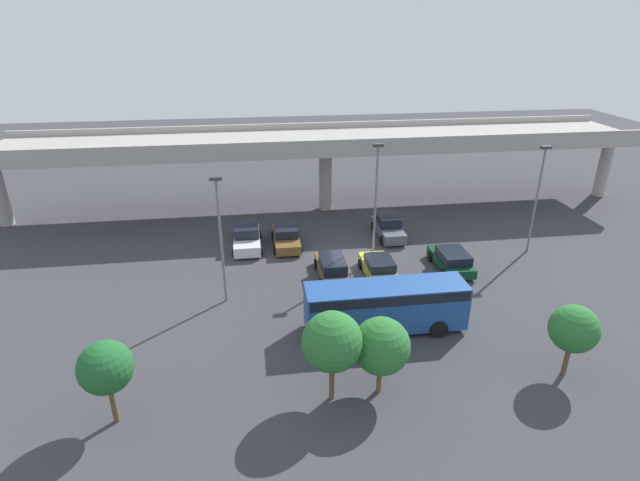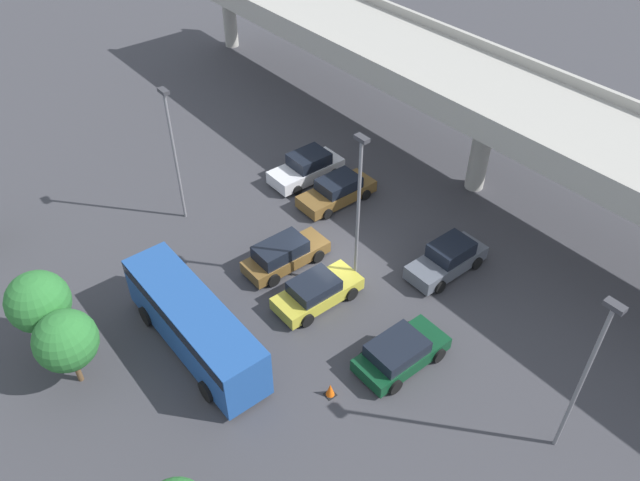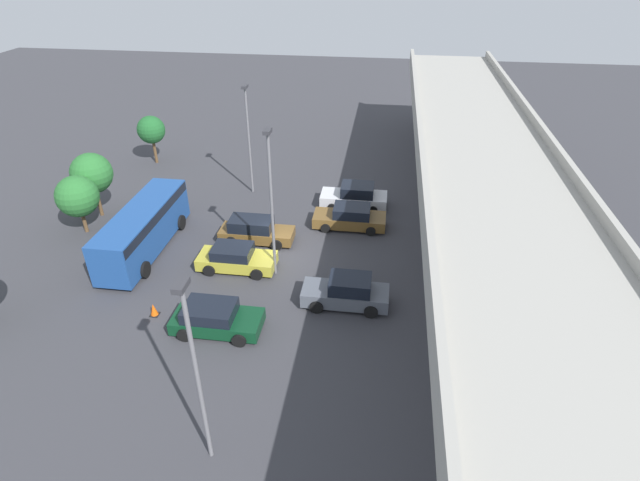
{
  "view_description": "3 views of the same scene",
  "coord_description": "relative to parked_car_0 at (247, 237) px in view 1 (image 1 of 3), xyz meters",
  "views": [
    {
      "loc": [
        -6.52,
        -31.2,
        16.12
      ],
      "look_at": [
        -1.98,
        0.87,
        1.59
      ],
      "focal_mm": 28.0,
      "sensor_mm": 36.0,
      "label": 1
    },
    {
      "loc": [
        18.5,
        -15.65,
        22.31
      ],
      "look_at": [
        -0.97,
        0.04,
        1.06
      ],
      "focal_mm": 35.0,
      "sensor_mm": 36.0,
      "label": 2
    },
    {
      "loc": [
        24.82,
        5.93,
        16.71
      ],
      "look_at": [
        0.03,
        2.5,
        1.35
      ],
      "focal_mm": 28.0,
      "sensor_mm": 36.0,
      "label": 3
    }
  ],
  "objects": [
    {
      "name": "ground_plane",
      "position": [
        7.17,
        -4.01,
        -0.78
      ],
      "size": [
        117.16,
        117.16,
        0.0
      ],
      "primitive_type": "plane",
      "color": "#38383D"
    },
    {
      "name": "highway_overpass",
      "position": [
        7.17,
        7.42,
        5.26
      ],
      "size": [
        55.81,
        7.47,
        7.19
      ],
      "color": "#9E9B93",
      "rests_on": "ground_plane"
    },
    {
      "name": "parked_car_0",
      "position": [
        0.0,
        0.0,
        0.0
      ],
      "size": [
        2.23,
        4.7,
        1.71
      ],
      "rotation": [
        0.0,
        0.0,
        -1.57
      ],
      "color": "silver",
      "rests_on": "ground_plane"
    },
    {
      "name": "parked_car_1",
      "position": [
        3.0,
        -0.07,
        -0.06
      ],
      "size": [
        2.13,
        4.78,
        1.54
      ],
      "rotation": [
        0.0,
        0.0,
        -1.57
      ],
      "color": "brown",
      "rests_on": "ground_plane"
    },
    {
      "name": "parked_car_2",
      "position": [
        5.62,
        -5.89,
        -0.02
      ],
      "size": [
        1.97,
        4.66,
        1.59
      ],
      "rotation": [
        0.0,
        0.0,
        1.57
      ],
      "color": "brown",
      "rests_on": "ground_plane"
    },
    {
      "name": "parked_car_3",
      "position": [
        8.77,
        -6.23,
        -0.08
      ],
      "size": [
        2.11,
        4.5,
        1.46
      ],
      "rotation": [
        0.0,
        0.0,
        1.57
      ],
      "color": "gold",
      "rests_on": "ground_plane"
    },
    {
      "name": "parked_car_4",
      "position": [
        11.22,
        0.45,
        0.01
      ],
      "size": [
        2.01,
        4.53,
        1.71
      ],
      "rotation": [
        0.0,
        0.0,
        -1.57
      ],
      "color": "#515660",
      "rests_on": "ground_plane"
    },
    {
      "name": "parked_car_5",
      "position": [
        14.07,
        -5.74,
        -0.07
      ],
      "size": [
        2.23,
        4.37,
        1.45
      ],
      "rotation": [
        0.0,
        0.0,
        1.57
      ],
      "color": "#0C381E",
      "rests_on": "ground_plane"
    },
    {
      "name": "shuttle_bus",
      "position": [
        7.57,
        -12.27,
        0.9
      ],
      "size": [
        8.89,
        2.57,
        2.81
      ],
      "color": "#1E478C",
      "rests_on": "ground_plane"
    },
    {
      "name": "lamp_post_near_aisle",
      "position": [
        -1.37,
        -7.88,
        3.91
      ],
      "size": [
        0.7,
        0.35,
        8.0
      ],
      "color": "slate",
      "rests_on": "ground_plane"
    },
    {
      "name": "lamp_post_mid_lot",
      "position": [
        8.93,
        -3.88,
        4.22
      ],
      "size": [
        0.7,
        0.35,
        8.6
      ],
      "color": "slate",
      "rests_on": "ground_plane"
    },
    {
      "name": "lamp_post_by_overpass",
      "position": [
        20.87,
        -3.75,
        3.92
      ],
      "size": [
        0.7,
        0.35,
        8.02
      ],
      "color": "slate",
      "rests_on": "ground_plane"
    },
    {
      "name": "tree_front_left",
      "position": [
        -5.8,
        -17.49,
        2.11
      ],
      "size": [
        2.28,
        2.28,
        4.05
      ],
      "color": "brown",
      "rests_on": "ground_plane"
    },
    {
      "name": "tree_front_centre",
      "position": [
        3.72,
        -17.38,
        2.37
      ],
      "size": [
        2.72,
        2.72,
        4.52
      ],
      "color": "brown",
      "rests_on": "ground_plane"
    },
    {
      "name": "tree_front_right",
      "position": [
        5.99,
        -17.23,
        1.79
      ],
      "size": [
        2.66,
        2.66,
        3.91
      ],
      "color": "brown",
      "rests_on": "ground_plane"
    },
    {
      "name": "tree_front_far_right",
      "position": [
        15.34,
        -17.28,
        1.85
      ],
      "size": [
        2.31,
        2.31,
        3.8
      ],
      "color": "brown",
      "rests_on": "ground_plane"
    },
    {
      "name": "traffic_cone",
      "position": [
        13.46,
        -9.25,
        -0.45
      ],
      "size": [
        0.44,
        0.44,
        0.7
      ],
      "color": "black",
      "rests_on": "ground_plane"
    }
  ]
}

